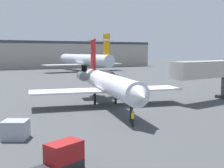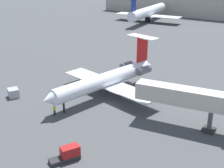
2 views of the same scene
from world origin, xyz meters
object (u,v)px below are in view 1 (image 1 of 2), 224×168
regional_jet (107,82)px  cargo_container_uld (16,130)px  baggage_tug_lead (60,159)px  parked_airliner_west_mid (84,60)px  jet_bridge (215,69)px  ground_crew_marshaller (133,118)px

regional_jet → cargo_container_uld: bearing=-143.7°
baggage_tug_lead → parked_airliner_west_mid: size_ratio=0.11×
baggage_tug_lead → cargo_container_uld: 8.94m
jet_bridge → parked_airliner_west_mid: parked_airliner_west_mid is taller
ground_crew_marshaller → baggage_tug_lead: (-10.29, -7.74, -0.02)m
regional_jet → cargo_container_uld: 18.24m
parked_airliner_west_mid → regional_jet: bearing=-109.4°
parked_airliner_west_mid → cargo_container_uld: bearing=-116.0°
jet_bridge → parked_airliner_west_mid: size_ratio=0.43×
regional_jet → baggage_tug_lead: 23.70m
parked_airliner_west_mid → baggage_tug_lead: bearing=-112.9°
regional_jet → ground_crew_marshaller: size_ratio=16.15×
baggage_tug_lead → cargo_container_uld: size_ratio=1.52×
ground_crew_marshaller → cargo_container_uld: size_ratio=0.61×
ground_crew_marshaller → cargo_container_uld: bearing=174.6°
ground_crew_marshaller → parked_airliner_west_mid: size_ratio=0.04×
regional_jet → cargo_container_uld: regional_jet is taller
ground_crew_marshaller → baggage_tug_lead: baggage_tug_lead is taller
cargo_container_uld → parked_airliner_west_mid: (38.61, 79.18, 3.61)m
regional_jet → cargo_container_uld: (-14.55, -10.70, -2.58)m
ground_crew_marshaller → parked_airliner_west_mid: (26.95, 80.27, 3.59)m
ground_crew_marshaller → parked_airliner_west_mid: 84.75m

